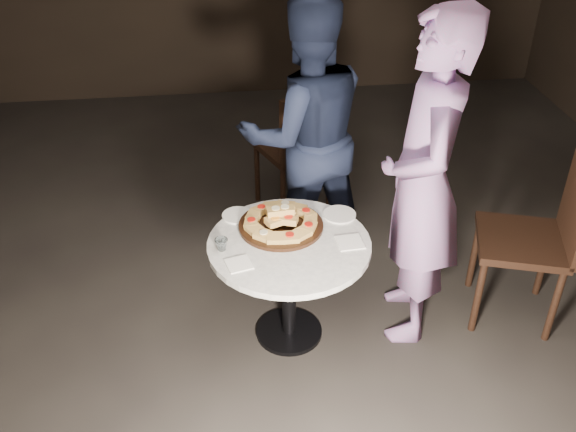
{
  "coord_description": "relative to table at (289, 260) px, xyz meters",
  "views": [
    {
      "loc": [
        -0.35,
        -2.77,
        2.58
      ],
      "look_at": [
        -0.02,
        -0.05,
        0.77
      ],
      "focal_mm": 40.0,
      "sensor_mm": 36.0,
      "label": 1
    }
  ],
  "objects": [
    {
      "name": "floor",
      "position": [
        0.02,
        0.1,
        -0.52
      ],
      "size": [
        7.0,
        7.0,
        0.0
      ],
      "primitive_type": "plane",
      "color": "black",
      "rests_on": "ground"
    },
    {
      "name": "table",
      "position": [
        0.0,
        0.0,
        0.0
      ],
      "size": [
        1.08,
        1.08,
        0.64
      ],
      "rotation": [
        0.0,
        0.0,
        -0.32
      ],
      "color": "black",
      "rests_on": "ground"
    },
    {
      "name": "serving_board",
      "position": [
        -0.03,
        0.14,
        0.13
      ],
      "size": [
        0.51,
        0.51,
        0.02
      ],
      "primitive_type": "cylinder",
      "rotation": [
        0.0,
        0.0,
        0.14
      ],
      "color": "black",
      "rests_on": "table"
    },
    {
      "name": "focaccia_pile",
      "position": [
        -0.03,
        0.14,
        0.17
      ],
      "size": [
        0.4,
        0.39,
        0.11
      ],
      "rotation": [
        0.0,
        0.0,
        0.41
      ],
      "color": "tan",
      "rests_on": "serving_board"
    },
    {
      "name": "plate_left",
      "position": [
        -0.25,
        0.28,
        0.12
      ],
      "size": [
        0.17,
        0.17,
        0.01
      ],
      "primitive_type": "cylinder",
      "rotation": [
        0.0,
        0.0,
        0.02
      ],
      "color": "white",
      "rests_on": "table"
    },
    {
      "name": "plate_right",
      "position": [
        0.31,
        0.22,
        0.12
      ],
      "size": [
        0.19,
        0.19,
        0.01
      ],
      "primitive_type": "cylinder",
      "rotation": [
        0.0,
        0.0,
        0.02
      ],
      "color": "white",
      "rests_on": "table"
    },
    {
      "name": "water_glass",
      "position": [
        -0.35,
        -0.02,
        0.15
      ],
      "size": [
        0.08,
        0.08,
        0.06
      ],
      "primitive_type": "imported",
      "rotation": [
        0.0,
        0.0,
        0.15
      ],
      "color": "silver",
      "rests_on": "table"
    },
    {
      "name": "napkin_near",
      "position": [
        -0.27,
        -0.16,
        0.12
      ],
      "size": [
        0.15,
        0.15,
        0.01
      ],
      "primitive_type": "cube",
      "rotation": [
        0.0,
        0.0,
        0.25
      ],
      "color": "white",
      "rests_on": "table"
    },
    {
      "name": "napkin_far",
      "position": [
        0.31,
        -0.04,
        0.12
      ],
      "size": [
        0.14,
        0.14,
        0.01
      ],
      "primitive_type": "cube",
      "rotation": [
        0.0,
        0.0,
        0.07
      ],
      "color": "white",
      "rests_on": "table"
    },
    {
      "name": "chair_far",
      "position": [
        0.23,
        1.27,
        0.04
      ],
      "size": [
        0.6,
        0.61,
        0.97
      ],
      "rotation": [
        0.0,
        0.0,
        3.55
      ],
      "color": "black",
      "rests_on": "ground"
    },
    {
      "name": "chair_right",
      "position": [
        1.4,
        0.0,
        0.06
      ],
      "size": [
        0.62,
        0.6,
        1.01
      ],
      "rotation": [
        0.0,
        0.0,
        -1.88
      ],
      "color": "black",
      "rests_on": "ground"
    },
    {
      "name": "diner_navy",
      "position": [
        0.2,
        0.79,
        0.34
      ],
      "size": [
        0.91,
        0.75,
        1.71
      ],
      "primitive_type": "imported",
      "rotation": [
        0.0,
        0.0,
        3.28
      ],
      "color": "black",
      "rests_on": "ground"
    },
    {
      "name": "diner_teal",
      "position": [
        0.69,
        0.04,
        0.4
      ],
      "size": [
        0.55,
        0.74,
        1.84
      ],
      "primitive_type": "imported",
      "rotation": [
        0.0,
        0.0,
        -1.75
      ],
      "color": "#826198",
      "rests_on": "ground"
    }
  ]
}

